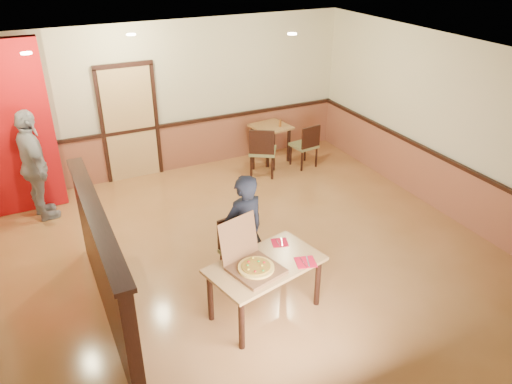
# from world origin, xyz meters

# --- Properties ---
(floor) EXTENTS (7.00, 7.00, 0.00)m
(floor) POSITION_xyz_m (0.00, 0.00, 0.00)
(floor) COLOR #BC7D49
(floor) RESTS_ON ground
(ceiling) EXTENTS (7.00, 7.00, 0.00)m
(ceiling) POSITION_xyz_m (0.00, 0.00, 2.80)
(ceiling) COLOR black
(ceiling) RESTS_ON wall_back
(wall_back) EXTENTS (7.00, 0.00, 7.00)m
(wall_back) POSITION_xyz_m (0.00, 3.50, 1.40)
(wall_back) COLOR beige
(wall_back) RESTS_ON floor
(wall_right) EXTENTS (0.00, 7.00, 7.00)m
(wall_right) POSITION_xyz_m (3.50, 0.00, 1.40)
(wall_right) COLOR beige
(wall_right) RESTS_ON floor
(wainscot_back) EXTENTS (7.00, 0.04, 0.90)m
(wainscot_back) POSITION_xyz_m (0.00, 3.47, 0.45)
(wainscot_back) COLOR #95533B
(wainscot_back) RESTS_ON floor
(chair_rail_back) EXTENTS (7.00, 0.06, 0.06)m
(chair_rail_back) POSITION_xyz_m (0.00, 3.45, 0.92)
(chair_rail_back) COLOR black
(chair_rail_back) RESTS_ON wall_back
(wainscot_right) EXTENTS (0.04, 7.00, 0.90)m
(wainscot_right) POSITION_xyz_m (3.47, 0.00, 0.45)
(wainscot_right) COLOR #95533B
(wainscot_right) RESTS_ON floor
(chair_rail_right) EXTENTS (0.06, 7.00, 0.06)m
(chair_rail_right) POSITION_xyz_m (3.45, 0.00, 0.92)
(chair_rail_right) COLOR black
(chair_rail_right) RESTS_ON wall_right
(back_door) EXTENTS (0.90, 0.06, 2.10)m
(back_door) POSITION_xyz_m (-0.80, 3.46, 1.05)
(back_door) COLOR tan
(back_door) RESTS_ON wall_back
(booth_partition) EXTENTS (0.20, 3.10, 1.44)m
(booth_partition) POSITION_xyz_m (-2.00, -0.20, 0.74)
(booth_partition) COLOR black
(booth_partition) RESTS_ON floor
(spot_a) EXTENTS (0.14, 0.14, 0.02)m
(spot_a) POSITION_xyz_m (-2.30, 1.80, 2.78)
(spot_a) COLOR #FFDDB2
(spot_a) RESTS_ON ceiling
(spot_b) EXTENTS (0.14, 0.14, 0.02)m
(spot_b) POSITION_xyz_m (-0.80, 2.50, 2.78)
(spot_b) COLOR #FFDDB2
(spot_b) RESTS_ON ceiling
(spot_c) EXTENTS (0.14, 0.14, 0.02)m
(spot_c) POSITION_xyz_m (1.40, 1.50, 2.78)
(spot_c) COLOR #FFDDB2
(spot_c) RESTS_ON ceiling
(main_table) EXTENTS (1.48, 1.05, 0.72)m
(main_table) POSITION_xyz_m (-0.29, -1.01, 0.61)
(main_table) COLOR tan
(main_table) RESTS_ON floor
(diner_chair) EXTENTS (0.52, 0.52, 0.89)m
(diner_chair) POSITION_xyz_m (-0.31, -0.26, 0.49)
(diner_chair) COLOR olive
(diner_chair) RESTS_ON floor
(side_chair_left) EXTENTS (0.66, 0.66, 0.97)m
(side_chair_left) POSITION_xyz_m (1.38, 2.44, 0.53)
(side_chair_left) COLOR olive
(side_chair_left) RESTS_ON floor
(side_chair_right) EXTENTS (0.49, 0.49, 0.88)m
(side_chair_right) POSITION_xyz_m (2.33, 2.44, 0.48)
(side_chair_right) COLOR olive
(side_chair_right) RESTS_ON floor
(side_table) EXTENTS (0.77, 0.77, 0.73)m
(side_table) POSITION_xyz_m (1.87, 3.05, 0.55)
(side_table) COLOR tan
(side_table) RESTS_ON floor
(diner) EXTENTS (0.65, 0.49, 1.59)m
(diner) POSITION_xyz_m (-0.28, -0.40, 0.79)
(diner) COLOR black
(diner) RESTS_ON floor
(passerby) EXTENTS (0.64, 1.13, 1.82)m
(passerby) POSITION_xyz_m (-2.50, 2.60, 0.91)
(passerby) COLOR #97959E
(passerby) RESTS_ON floor
(pizza_box) EXTENTS (0.67, 0.74, 0.56)m
(pizza_box) POSITION_xyz_m (-0.47, -1.04, 0.79)
(pizza_box) COLOR brown
(pizza_box) RESTS_ON main_table
(pizza) EXTENTS (0.54, 0.54, 0.03)m
(pizza) POSITION_xyz_m (-0.46, -1.10, 0.77)
(pizza) COLOR #DEB650
(pizza) RESTS_ON pizza_box
(napkin_near) EXTENTS (0.29, 0.29, 0.01)m
(napkin_near) POSITION_xyz_m (0.14, -1.19, 0.72)
(napkin_near) COLOR red
(napkin_near) RESTS_ON main_table
(napkin_far) EXTENTS (0.25, 0.25, 0.01)m
(napkin_far) POSITION_xyz_m (0.07, -0.70, 0.72)
(napkin_far) COLOR red
(napkin_far) RESTS_ON main_table
(condiment) EXTENTS (0.05, 0.05, 0.13)m
(condiment) POSITION_xyz_m (2.02, 2.94, 0.80)
(condiment) COLOR brown
(condiment) RESTS_ON side_table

